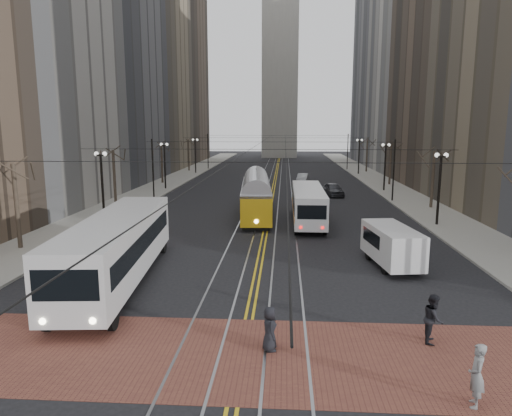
# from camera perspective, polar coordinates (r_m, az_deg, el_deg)

# --- Properties ---
(ground) EXTENTS (260.00, 260.00, 0.00)m
(ground) POSITION_cam_1_polar(r_m,az_deg,el_deg) (20.39, -0.69, -12.68)
(ground) COLOR black
(ground) RESTS_ON ground
(sidewalk_left) EXTENTS (5.00, 140.00, 0.15)m
(sidewalk_left) POSITION_cam_1_polar(r_m,az_deg,el_deg) (66.28, -10.79, 3.19)
(sidewalk_left) COLOR gray
(sidewalk_left) RESTS_ON ground
(sidewalk_right) EXTENTS (5.00, 140.00, 0.15)m
(sidewalk_right) POSITION_cam_1_polar(r_m,az_deg,el_deg) (65.64, 15.53, 2.93)
(sidewalk_right) COLOR gray
(sidewalk_right) RESTS_ON ground
(crosswalk_band) EXTENTS (25.00, 6.00, 0.01)m
(crosswalk_band) POSITION_cam_1_polar(r_m,az_deg,el_deg) (16.78, -1.77, -17.95)
(crosswalk_band) COLOR brown
(crosswalk_band) RESTS_ON ground
(streetcar_rails) EXTENTS (4.80, 130.00, 0.02)m
(streetcar_rails) POSITION_cam_1_polar(r_m,az_deg,el_deg) (64.24, 2.31, 3.08)
(streetcar_rails) COLOR gray
(streetcar_rails) RESTS_ON ground
(centre_lines) EXTENTS (0.42, 130.00, 0.01)m
(centre_lines) POSITION_cam_1_polar(r_m,az_deg,el_deg) (64.24, 2.31, 3.08)
(centre_lines) COLOR gold
(centre_lines) RESTS_ON ground
(building_left_mid) EXTENTS (16.00, 20.00, 34.00)m
(building_left_mid) POSITION_cam_1_polar(r_m,az_deg,el_deg) (70.70, -19.71, 16.97)
(building_left_mid) COLOR slate
(building_left_mid) RESTS_ON ground
(building_left_midfar) EXTENTS (20.00, 20.00, 52.00)m
(building_left_midfar) POSITION_cam_1_polar(r_m,az_deg,el_deg) (91.34, -16.05, 21.20)
(building_left_midfar) COLOR #7F7057
(building_left_midfar) RESTS_ON ground
(building_left_far) EXTENTS (16.00, 20.00, 40.00)m
(building_left_far) POSITION_cam_1_polar(r_m,az_deg,el_deg) (108.81, -11.21, 16.35)
(building_left_far) COLOR brown
(building_left_far) RESTS_ON ground
(building_right_mid) EXTENTS (16.00, 20.00, 34.00)m
(building_right_mid) POSITION_cam_1_polar(r_m,az_deg,el_deg) (69.67, 24.91, 16.75)
(building_right_mid) COLOR brown
(building_right_mid) RESTS_ON ground
(building_right_midfar) EXTENTS (20.00, 20.00, 52.00)m
(building_right_midfar) POSITION_cam_1_polar(r_m,az_deg,el_deg) (90.49, 21.78, 21.00)
(building_right_midfar) COLOR #B6B2AB
(building_right_midfar) RESTS_ON ground
(building_right_far) EXTENTS (16.00, 20.00, 40.00)m
(building_right_far) POSITION_cam_1_polar(r_m,az_deg,el_deg) (108.15, 17.13, 16.14)
(building_right_far) COLOR slate
(building_right_far) RESTS_ON ground
(clock_tower) EXTENTS (12.00, 12.00, 66.00)m
(clock_tower) POSITION_cam_1_polar(r_m,az_deg,el_deg) (123.96, 3.10, 23.22)
(clock_tower) COLOR #B2AFA5
(clock_tower) RESTS_ON ground
(lamp_posts) EXTENTS (27.60, 57.20, 5.60)m
(lamp_posts) POSITION_cam_1_polar(r_m,az_deg,el_deg) (47.78, 1.88, 4.01)
(lamp_posts) COLOR black
(lamp_posts) RESTS_ON ground
(street_trees) EXTENTS (31.68, 53.28, 5.60)m
(street_trees) POSITION_cam_1_polar(r_m,az_deg,el_deg) (54.25, 2.09, 4.74)
(street_trees) COLOR #382D23
(street_trees) RESTS_ON ground
(trolley_wires) EXTENTS (25.96, 120.00, 6.60)m
(trolley_wires) POSITION_cam_1_polar(r_m,az_deg,el_deg) (53.75, 2.08, 5.73)
(trolley_wires) COLOR black
(trolley_wires) RESTS_ON ground
(transit_bus) EXTENTS (3.99, 13.81, 3.40)m
(transit_bus) POSITION_cam_1_polar(r_m,az_deg,el_deg) (24.32, -16.87, -5.08)
(transit_bus) COLOR silver
(transit_bus) RESTS_ON ground
(streetcar) EXTENTS (3.25, 13.16, 3.07)m
(streetcar) POSITION_cam_1_polar(r_m,az_deg,el_deg) (40.46, 0.02, 1.09)
(streetcar) COLOR gold
(streetcar) RESTS_ON ground
(rear_bus) EXTENTS (2.42, 11.10, 2.89)m
(rear_bus) POSITION_cam_1_polar(r_m,az_deg,el_deg) (37.98, 6.51, 0.29)
(rear_bus) COLOR silver
(rear_bus) RESTS_ON ground
(cargo_van) EXTENTS (2.70, 5.41, 2.29)m
(cargo_van) POSITION_cam_1_polar(r_m,az_deg,el_deg) (27.15, 16.59, -4.70)
(cargo_van) COLOR silver
(cargo_van) RESTS_ON ground
(sedan_grey) EXTENTS (2.46, 4.64, 1.50)m
(sedan_grey) POSITION_cam_1_polar(r_m,az_deg,el_deg) (53.44, 9.64, 2.31)
(sedan_grey) COLOR #3A3B41
(sedan_grey) RESTS_ON ground
(sedan_silver) EXTENTS (2.05, 4.25, 1.34)m
(sedan_silver) POSITION_cam_1_polar(r_m,az_deg,el_deg) (64.88, 5.87, 3.70)
(sedan_silver) COLOR #9FA2A6
(sedan_silver) RESTS_ON ground
(pedestrian_a) EXTENTS (0.68, 0.89, 1.63)m
(pedestrian_a) POSITION_cam_1_polar(r_m,az_deg,el_deg) (16.77, 1.71, -14.85)
(pedestrian_a) COLOR black
(pedestrian_a) RESTS_ON crosswalk_band
(pedestrian_b) EXTENTS (0.61, 0.78, 1.89)m
(pedestrian_b) POSITION_cam_1_polar(r_m,az_deg,el_deg) (15.11, 25.86, -18.31)
(pedestrian_b) COLOR gray
(pedestrian_b) RESTS_ON crosswalk_band
(pedestrian_c) EXTENTS (0.94, 1.07, 1.84)m
(pedestrian_c) POSITION_cam_1_polar(r_m,az_deg,el_deg) (18.49, 21.29, -12.74)
(pedestrian_c) COLOR black
(pedestrian_c) RESTS_ON crosswalk_band
(pedestrian_d) EXTENTS (0.77, 1.20, 1.76)m
(pedestrian_d) POSITION_cam_1_polar(r_m,az_deg,el_deg) (19.89, -17.66, -11.00)
(pedestrian_d) COLOR black
(pedestrian_d) RESTS_ON crosswalk_band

